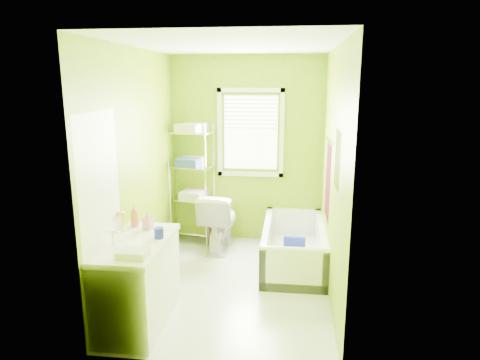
# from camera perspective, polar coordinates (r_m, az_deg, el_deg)

# --- Properties ---
(ground) EXTENTS (2.90, 2.90, 0.00)m
(ground) POSITION_cam_1_polar(r_m,az_deg,el_deg) (5.01, -0.86, -13.59)
(ground) COLOR silver
(ground) RESTS_ON ground
(room_envelope) EXTENTS (2.14, 2.94, 2.62)m
(room_envelope) POSITION_cam_1_polar(r_m,az_deg,el_deg) (4.54, -0.92, 4.16)
(room_envelope) COLOR #739707
(room_envelope) RESTS_ON ground
(window) EXTENTS (0.92, 0.05, 1.22)m
(window) POSITION_cam_1_polar(r_m,az_deg,el_deg) (5.92, 1.43, 6.91)
(window) COLOR white
(window) RESTS_ON ground
(door) EXTENTS (0.09, 0.80, 2.00)m
(door) POSITION_cam_1_polar(r_m,az_deg,el_deg) (4.01, -17.82, -5.70)
(door) COLOR white
(door) RESTS_ON ground
(right_wall_decor) EXTENTS (0.04, 1.48, 1.17)m
(right_wall_decor) POSITION_cam_1_polar(r_m,az_deg,el_deg) (4.54, 12.12, 0.97)
(right_wall_decor) COLOR #3E0712
(right_wall_decor) RESTS_ON ground
(bathtub) EXTENTS (0.75, 1.61, 0.52)m
(bathtub) POSITION_cam_1_polar(r_m,az_deg,el_deg) (5.47, 7.13, -9.41)
(bathtub) COLOR white
(bathtub) RESTS_ON ground
(toilet) EXTENTS (0.51, 0.82, 0.80)m
(toilet) POSITION_cam_1_polar(r_m,az_deg,el_deg) (5.83, -2.79, -5.44)
(toilet) COLOR white
(toilet) RESTS_ON ground
(vanity) EXTENTS (0.55, 1.08, 1.04)m
(vanity) POSITION_cam_1_polar(r_m,az_deg,el_deg) (4.23, -13.46, -12.76)
(vanity) COLOR white
(vanity) RESTS_ON ground
(wire_shelf_unit) EXTENTS (0.62, 0.50, 1.69)m
(wire_shelf_unit) POSITION_cam_1_polar(r_m,az_deg,el_deg) (5.98, -6.21, 1.26)
(wire_shelf_unit) COLOR silver
(wire_shelf_unit) RESTS_ON ground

